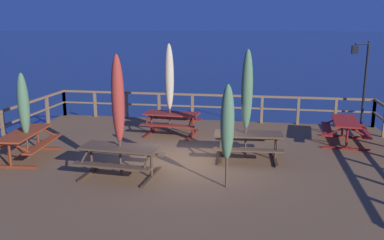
{
  "coord_description": "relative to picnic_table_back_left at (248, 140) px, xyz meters",
  "views": [
    {
      "loc": [
        1.96,
        -10.84,
        4.62
      ],
      "look_at": [
        0.0,
        0.76,
        1.86
      ],
      "focal_mm": 38.06,
      "sensor_mm": 36.0,
      "label": 1
    }
  ],
  "objects": [
    {
      "name": "ground_plane",
      "position": [
        -1.68,
        -0.4,
        -1.42
      ],
      "size": [
        600.0,
        600.0,
        0.0
      ],
      "primitive_type": "plane",
      "color": "navy"
    },
    {
      "name": "wooden_deck",
      "position": [
        -1.68,
        -0.4,
        -0.99
      ],
      "size": [
        12.69,
        10.18,
        0.86
      ],
      "primitive_type": "cube",
      "color": "brown",
      "rests_on": "ground"
    },
    {
      "name": "railing_waterside_far",
      "position": [
        -1.68,
        4.54,
        0.17
      ],
      "size": [
        12.49,
        0.1,
        1.09
      ],
      "color": "brown",
      "rests_on": "wooden_deck"
    },
    {
      "name": "picnic_table_back_left",
      "position": [
        0.0,
        0.0,
        0.0
      ],
      "size": [
        1.99,
        1.51,
        0.78
      ],
      "color": "brown",
      "rests_on": "wooden_deck"
    },
    {
      "name": "picnic_table_mid_left",
      "position": [
        -3.14,
        -1.85,
        0.0
      ],
      "size": [
        2.09,
        1.53,
        0.78
      ],
      "color": "brown",
      "rests_on": "wooden_deck"
    },
    {
      "name": "picnic_table_back_right",
      "position": [
        -2.73,
        2.3,
        -0.0
      ],
      "size": [
        1.98,
        1.54,
        0.78
      ],
      "color": "maroon",
      "rests_on": "wooden_deck"
    },
    {
      "name": "picnic_table_front_left",
      "position": [
        3.04,
        2.16,
        -0.0
      ],
      "size": [
        1.57,
        1.98,
        0.78
      ],
      "color": "maroon",
      "rests_on": "wooden_deck"
    },
    {
      "name": "picnic_table_mid_centre",
      "position": [
        -6.35,
        -0.96,
        0.0
      ],
      "size": [
        1.58,
        2.19,
        0.78
      ],
      "color": "#993819",
      "rests_on": "wooden_deck"
    },
    {
      "name": "patio_umbrella_short_front",
      "position": [
        -0.08,
        0.05,
        1.43
      ],
      "size": [
        0.32,
        0.32,
        3.12
      ],
      "color": "#4C3828",
      "rests_on": "wooden_deck"
    },
    {
      "name": "patio_umbrella_tall_mid_right",
      "position": [
        -3.18,
        -1.79,
        1.4
      ],
      "size": [
        0.32,
        0.32,
        3.08
      ],
      "color": "#4C3828",
      "rests_on": "wooden_deck"
    },
    {
      "name": "patio_umbrella_tall_back_right",
      "position": [
        -2.8,
        2.3,
        1.45
      ],
      "size": [
        0.32,
        0.32,
        3.16
      ],
      "color": "#4C3828",
      "rests_on": "wooden_deck"
    },
    {
      "name": "patio_umbrella_short_back",
      "position": [
        -0.43,
        -2.19,
        1.01
      ],
      "size": [
        0.32,
        0.32,
        2.48
      ],
      "color": "#4C3828",
      "rests_on": "wooden_deck"
    },
    {
      "name": "patio_umbrella_short_mid",
      "position": [
        -6.27,
        -0.96,
        1.01
      ],
      "size": [
        0.32,
        0.32,
        2.48
      ],
      "color": "#4C3828",
      "rests_on": "wooden_deck"
    },
    {
      "name": "lamp_post_hooked",
      "position": [
        3.79,
        3.91,
        1.55
      ],
      "size": [
        0.64,
        0.38,
        3.2
      ],
      "color": "black",
      "rests_on": "wooden_deck"
    }
  ]
}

